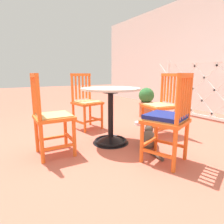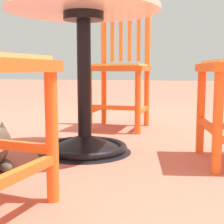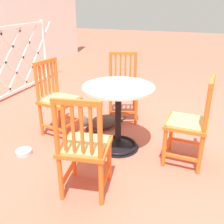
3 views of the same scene
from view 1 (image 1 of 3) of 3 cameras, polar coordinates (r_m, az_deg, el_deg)
The scene contains 9 objects.
ground_plane at distance 2.39m, azimuth -2.85°, elevation -10.76°, with size 24.00×24.00×0.00m, color #BC604C.
cafe_table at distance 2.48m, azimuth -0.41°, elevation -3.01°, with size 0.76×0.76×0.73m.
orange_chair_tucked_in at distance 2.88m, azimuth 14.48°, elevation 1.70°, with size 0.46×0.46×0.91m.
orange_chair_facing_out at distance 3.16m, azimuth -7.77°, elevation 2.79°, with size 0.46×0.46×0.91m.
orange_chair_at_corner at distance 2.18m, azimuth -17.95°, elevation -1.55°, with size 0.42×0.42×0.91m.
orange_chair_near_fence at distance 1.98m, azimuth 16.43°, elevation -2.33°, with size 0.51×0.51×0.91m.
tabby_cat at distance 2.48m, azimuth 10.94°, elevation -7.79°, with size 0.65×0.46×0.23m.
terracotta_planter at distance 4.05m, azimuth 10.29°, elevation 3.11°, with size 0.32×0.32×0.62m.
pet_water_bowl at distance 3.46m, azimuth 8.21°, elevation -3.37°, with size 0.17×0.17×0.05m, color silver.
Camera 1 is at (1.93, -1.08, 0.90)m, focal length 30.26 mm.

